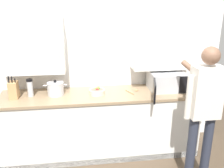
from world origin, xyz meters
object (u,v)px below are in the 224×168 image
at_px(fruit_bowl, 97,91).
at_px(knife_block, 14,90).
at_px(wooden_spoon, 133,91).
at_px(stock_pot, 56,89).
at_px(microwave_oven, 165,81).
at_px(person_figure, 204,106).
at_px(thermos_flask, 30,88).

relative_size(fruit_bowl, knife_block, 0.68).
height_order(wooden_spoon, stock_pot, stock_pot).
bearing_deg(microwave_oven, wooden_spoon, -176.78).
height_order(fruit_bowl, wooden_spoon, fruit_bowl).
bearing_deg(stock_pot, person_figure, -25.02).
bearing_deg(wooden_spoon, stock_pot, 178.89).
height_order(microwave_oven, knife_block, knife_block).
height_order(wooden_spoon, person_figure, person_figure).
height_order(microwave_oven, fruit_bowl, microwave_oven).
xyz_separation_m(microwave_oven, thermos_flask, (-1.90, -0.01, -0.01)).
height_order(thermos_flask, knife_block, knife_block).
xyz_separation_m(microwave_oven, fruit_bowl, (-0.99, -0.06, -0.09)).
xyz_separation_m(microwave_oven, wooden_spoon, (-0.47, -0.03, -0.12)).
distance_m(fruit_bowl, knife_block, 1.11).
xyz_separation_m(microwave_oven, person_figure, (0.18, -0.82, -0.04)).
distance_m(fruit_bowl, stock_pot, 0.57).
relative_size(wooden_spoon, person_figure, 0.12).
height_order(knife_block, stock_pot, knife_block).
xyz_separation_m(fruit_bowl, stock_pot, (-0.57, 0.05, 0.05)).
distance_m(stock_pot, person_figure, 1.92).
bearing_deg(person_figure, microwave_oven, 102.43).
xyz_separation_m(knife_block, person_figure, (2.28, -0.77, -0.03)).
xyz_separation_m(microwave_oven, knife_block, (-2.10, -0.05, -0.02)).
height_order(thermos_flask, stock_pot, thermos_flask).
distance_m(knife_block, person_figure, 2.41).
relative_size(thermos_flask, fruit_bowl, 1.15).
bearing_deg(wooden_spoon, fruit_bowl, -176.77).
xyz_separation_m(thermos_flask, person_figure, (2.08, -0.81, -0.04)).
distance_m(microwave_oven, stock_pot, 1.56).
bearing_deg(stock_pot, wooden_spoon, -1.11).
bearing_deg(fruit_bowl, microwave_oven, 3.23).
relative_size(wooden_spoon, stock_pot, 0.62).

